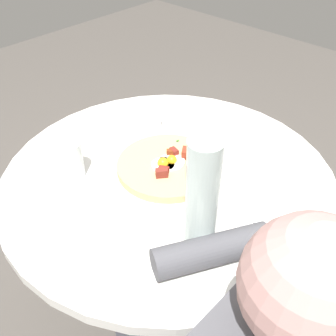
{
  "coord_description": "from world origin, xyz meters",
  "views": [
    {
      "loc": [
        -0.63,
        -0.59,
        1.47
      ],
      "look_at": [
        0.0,
        0.0,
        0.78
      ],
      "focal_mm": 43.54,
      "sensor_mm": 36.0,
      "label": 1
    }
  ],
  "objects_px": {
    "fork": "(274,246)",
    "bread_plate": "(72,245)",
    "breakfast_pizza": "(168,166)",
    "water_glass": "(70,160)",
    "salt_shaker": "(157,120)",
    "knife": "(259,250)",
    "pizza_plate": "(168,171)",
    "water_bottle": "(202,196)",
    "dining_table": "(168,221)"
  },
  "relations": [
    {
      "from": "salt_shaker",
      "to": "bread_plate",
      "type": "bearing_deg",
      "value": -156.71
    },
    {
      "from": "breakfast_pizza",
      "to": "salt_shaker",
      "type": "distance_m",
      "value": 0.24
    },
    {
      "from": "breakfast_pizza",
      "to": "fork",
      "type": "relative_size",
      "value": 1.54
    },
    {
      "from": "salt_shaker",
      "to": "dining_table",
      "type": "bearing_deg",
      "value": -128.41
    },
    {
      "from": "water_glass",
      "to": "salt_shaker",
      "type": "xyz_separation_m",
      "value": [
        0.33,
        0.01,
        -0.03
      ]
    },
    {
      "from": "pizza_plate",
      "to": "knife",
      "type": "relative_size",
      "value": 1.78
    },
    {
      "from": "bread_plate",
      "to": "water_bottle",
      "type": "distance_m",
      "value": 0.32
    },
    {
      "from": "dining_table",
      "to": "water_glass",
      "type": "height_order",
      "value": "water_glass"
    },
    {
      "from": "bread_plate",
      "to": "salt_shaker",
      "type": "distance_m",
      "value": 0.53
    },
    {
      "from": "fork",
      "to": "knife",
      "type": "distance_m",
      "value": 0.04
    },
    {
      "from": "pizza_plate",
      "to": "water_glass",
      "type": "xyz_separation_m",
      "value": [
        -0.19,
        0.18,
        0.05
      ]
    },
    {
      "from": "pizza_plate",
      "to": "knife",
      "type": "bearing_deg",
      "value": -101.0
    },
    {
      "from": "pizza_plate",
      "to": "dining_table",
      "type": "bearing_deg",
      "value": -131.01
    },
    {
      "from": "pizza_plate",
      "to": "water_glass",
      "type": "relative_size",
      "value": 2.99
    },
    {
      "from": "pizza_plate",
      "to": "bread_plate",
      "type": "bearing_deg",
      "value": -176.18
    },
    {
      "from": "fork",
      "to": "bread_plate",
      "type": "bearing_deg",
      "value": 69.2
    },
    {
      "from": "dining_table",
      "to": "salt_shaker",
      "type": "xyz_separation_m",
      "value": [
        0.15,
        0.19,
        0.2
      ]
    },
    {
      "from": "bread_plate",
      "to": "salt_shaker",
      "type": "height_order",
      "value": "salt_shaker"
    },
    {
      "from": "pizza_plate",
      "to": "bread_plate",
      "type": "xyz_separation_m",
      "value": [
        -0.34,
        -0.02,
        -0.0
      ]
    },
    {
      "from": "breakfast_pizza",
      "to": "water_glass",
      "type": "bearing_deg",
      "value": 135.7
    },
    {
      "from": "pizza_plate",
      "to": "salt_shaker",
      "type": "distance_m",
      "value": 0.24
    },
    {
      "from": "knife",
      "to": "water_bottle",
      "type": "bearing_deg",
      "value": 55.53
    },
    {
      "from": "water_bottle",
      "to": "bread_plate",
      "type": "bearing_deg",
      "value": 136.27
    },
    {
      "from": "water_glass",
      "to": "breakfast_pizza",
      "type": "bearing_deg",
      "value": -44.3
    },
    {
      "from": "bread_plate",
      "to": "fork",
      "type": "xyz_separation_m",
      "value": [
        0.3,
        -0.33,
        0.0
      ]
    },
    {
      "from": "knife",
      "to": "dining_table",
      "type": "bearing_deg",
      "value": 16.62
    },
    {
      "from": "dining_table",
      "to": "breakfast_pizza",
      "type": "bearing_deg",
      "value": 42.83
    },
    {
      "from": "fork",
      "to": "water_glass",
      "type": "relative_size",
      "value": 1.68
    },
    {
      "from": "knife",
      "to": "breakfast_pizza",
      "type": "bearing_deg",
      "value": 15.71
    },
    {
      "from": "breakfast_pizza",
      "to": "water_glass",
      "type": "relative_size",
      "value": 2.6
    },
    {
      "from": "bread_plate",
      "to": "fork",
      "type": "relative_size",
      "value": 1.0
    },
    {
      "from": "bread_plate",
      "to": "knife",
      "type": "xyz_separation_m",
      "value": [
        0.27,
        -0.32,
        0.0
      ]
    },
    {
      "from": "dining_table",
      "to": "water_glass",
      "type": "xyz_separation_m",
      "value": [
        -0.18,
        0.19,
        0.23
      ]
    },
    {
      "from": "bread_plate",
      "to": "salt_shaker",
      "type": "xyz_separation_m",
      "value": [
        0.49,
        0.21,
        0.02
      ]
    },
    {
      "from": "breakfast_pizza",
      "to": "water_bottle",
      "type": "xyz_separation_m",
      "value": [
        -0.13,
        -0.22,
        0.11
      ]
    },
    {
      "from": "water_glass",
      "to": "water_bottle",
      "type": "relative_size",
      "value": 0.39
    },
    {
      "from": "pizza_plate",
      "to": "water_bottle",
      "type": "height_order",
      "value": "water_bottle"
    },
    {
      "from": "breakfast_pizza",
      "to": "bread_plate",
      "type": "relative_size",
      "value": 1.55
    },
    {
      "from": "pizza_plate",
      "to": "fork",
      "type": "xyz_separation_m",
      "value": [
        -0.03,
        -0.36,
        0.0
      ]
    },
    {
      "from": "knife",
      "to": "water_glass",
      "type": "xyz_separation_m",
      "value": [
        -0.12,
        0.52,
        0.05
      ]
    },
    {
      "from": "pizza_plate",
      "to": "fork",
      "type": "bearing_deg",
      "value": -95.45
    },
    {
      "from": "bread_plate",
      "to": "water_glass",
      "type": "relative_size",
      "value": 1.68
    },
    {
      "from": "water_glass",
      "to": "salt_shaker",
      "type": "distance_m",
      "value": 0.34
    },
    {
      "from": "pizza_plate",
      "to": "salt_shaker",
      "type": "height_order",
      "value": "salt_shaker"
    },
    {
      "from": "pizza_plate",
      "to": "breakfast_pizza",
      "type": "bearing_deg",
      "value": -70.59
    },
    {
      "from": "bread_plate",
      "to": "salt_shaker",
      "type": "relative_size",
      "value": 3.96
    },
    {
      "from": "breakfast_pizza",
      "to": "knife",
      "type": "relative_size",
      "value": 1.54
    },
    {
      "from": "breakfast_pizza",
      "to": "knife",
      "type": "xyz_separation_m",
      "value": [
        -0.07,
        -0.34,
        -0.02
      ]
    },
    {
      "from": "dining_table",
      "to": "bread_plate",
      "type": "xyz_separation_m",
      "value": [
        -0.33,
        -0.02,
        0.19
      ]
    },
    {
      "from": "water_glass",
      "to": "dining_table",
      "type": "bearing_deg",
      "value": -46.3
    }
  ]
}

